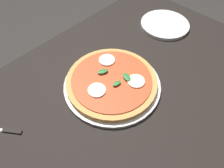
% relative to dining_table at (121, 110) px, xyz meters
% --- Properties ---
extents(ground_plane, '(6.00, 6.00, 0.00)m').
position_rel_dining_table_xyz_m(ground_plane, '(0.00, 0.00, -0.60)').
color(ground_plane, '#2D2B28').
extents(dining_table, '(1.21, 0.81, 0.70)m').
position_rel_dining_table_xyz_m(dining_table, '(0.00, 0.00, 0.00)').
color(dining_table, black).
rests_on(dining_table, ground_plane).
extents(serving_tray, '(0.33, 0.33, 0.01)m').
position_rel_dining_table_xyz_m(serving_tray, '(0.00, -0.05, 0.11)').
color(serving_tray, silver).
rests_on(serving_tray, dining_table).
extents(pizza, '(0.31, 0.31, 0.03)m').
position_rel_dining_table_xyz_m(pizza, '(0.00, -0.05, 0.13)').
color(pizza, tan).
rests_on(pizza, serving_tray).
extents(plate_white, '(0.21, 0.21, 0.01)m').
position_rel_dining_table_xyz_m(plate_white, '(-0.41, -0.11, 0.11)').
color(plate_white, white).
rests_on(plate_white, dining_table).
extents(knife, '(0.10, 0.14, 0.01)m').
position_rel_dining_table_xyz_m(knife, '(0.34, -0.17, 0.11)').
color(knife, black).
rests_on(knife, dining_table).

